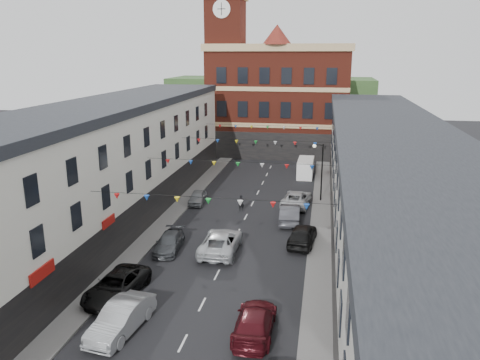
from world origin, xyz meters
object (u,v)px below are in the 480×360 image
Objects in this scene: car_left_c at (117,286)px; car_right_f at (297,198)px; car_left_d at (169,242)px; car_right_c at (255,322)px; car_left_e at (198,197)px; car_right_d at (302,235)px; street_lamp at (320,165)px; car_left_b at (121,318)px; pedestrian at (241,203)px; white_van at (306,168)px; moving_car at (221,242)px; car_right_e at (290,213)px.

car_left_c is 22.49m from car_right_f.
car_left_d is 12.83m from car_right_c.
car_right_d is at bearing -43.15° from car_left_e.
street_lamp is 1.20× the size of car_left_b.
car_left_c is at bearing 70.34° from car_right_f.
car_left_b is at bearing 8.14° from car_right_c.
car_right_d is at bearing -71.30° from pedestrian.
pedestrian is (-5.51, -14.41, -0.29)m from white_van.
car_right_c is 12.98m from car_right_d.
street_lamp is 1.18× the size of car_right_c.
street_lamp reaches higher than moving_car.
car_right_d is 9.57m from pedestrian.
moving_car is at bearing 28.51° from car_right_d.
car_left_e is at bearing -67.61° from car_right_c.
car_right_c is 0.93× the size of car_right_f.
moving_car is (3.03, 11.40, -0.00)m from car_left_b.
pedestrian reaches higher than car_left_c.
car_right_e reaches higher than pedestrian.
pedestrian is at bearing 32.90° from car_right_f.
car_right_d is 5.15m from car_right_e.
car_left_e is at bearing 96.47° from car_left_c.
street_lamp is 10.59m from white_van.
moving_car is at bearing -101.53° from white_van.
car_left_b reaches higher than car_left_e.
moving_car is at bearing -71.02° from car_left_e.
car_right_d and car_right_e have the same top height.
car_right_f is at bearing -96.57° from car_right_e.
car_right_d is (11.00, 10.35, 0.08)m from car_left_c.
car_left_d is (-11.13, -14.58, -3.26)m from street_lamp.
car_left_b is 36.58m from white_van.
car_right_f is at bearing -92.59° from car_right_c.
white_van is at bearing 99.93° from street_lamp.
car_right_e is 3.20× the size of pedestrian.
pedestrian is at bearing -149.03° from street_lamp.
car_left_b is at bearing -111.66° from street_lamp.
car_right_d is 0.82× the size of moving_car.
moving_car is (-7.12, -14.16, -3.09)m from street_lamp.
car_left_c is at bearing 57.04° from moving_car.
street_lamp is 27.67m from car_left_b.
car_right_c is at bearing -91.02° from white_van.
car_right_e is (0.53, 17.80, 0.09)m from car_right_c.
car_left_e is 0.74× the size of car_right_c.
car_left_e is (-12.05, -2.87, -3.27)m from street_lamp.
car_right_d reaches higher than car_left_d.
car_left_e is at bearing -166.60° from street_lamp.
street_lamp is 9.03m from pedestrian.
white_van is at bearing -85.13° from car_right_f.
street_lamp reaches higher than car_right_f.
moving_car is (4.01, 0.42, 0.17)m from car_left_d.
pedestrian is (-6.21, 7.27, -0.04)m from car_right_d.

